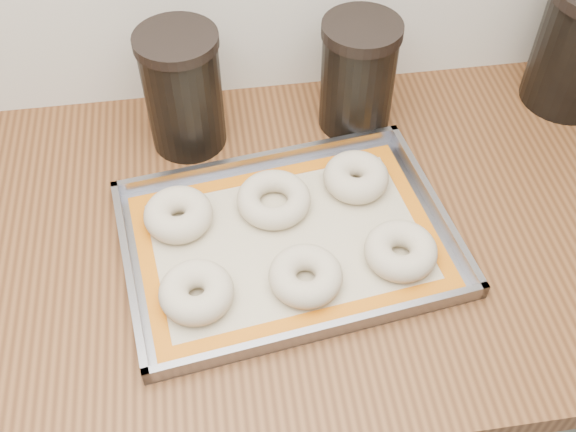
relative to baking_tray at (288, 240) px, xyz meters
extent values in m
cube|color=slate|center=(0.22, 0.03, -0.48)|extent=(3.00, 0.65, 0.86)
cube|color=brown|center=(0.22, 0.03, -0.03)|extent=(3.06, 0.68, 0.04)
cube|color=gray|center=(0.00, 0.00, 0.00)|extent=(0.50, 0.39, 0.00)
cube|color=gray|center=(-0.02, 0.16, 0.01)|extent=(0.46, 0.07, 0.02)
cube|color=gray|center=(0.02, -0.16, 0.01)|extent=(0.46, 0.07, 0.02)
cube|color=gray|center=(-0.22, -0.03, 0.01)|extent=(0.05, 0.33, 0.02)
cube|color=gray|center=(0.22, 0.03, 0.01)|extent=(0.05, 0.33, 0.02)
cube|color=#C6B793|center=(0.00, 0.00, 0.00)|extent=(0.46, 0.34, 0.00)
cube|color=#D0680D|center=(-0.02, 0.13, 0.00)|extent=(0.42, 0.08, 0.00)
cube|color=#D0680D|center=(0.02, -0.13, 0.00)|extent=(0.42, 0.08, 0.00)
cube|color=#D0680D|center=(-0.20, -0.03, 0.00)|extent=(0.05, 0.25, 0.00)
cube|color=#D0680D|center=(0.20, 0.03, 0.00)|extent=(0.05, 0.25, 0.00)
torus|color=beige|center=(-0.13, -0.08, 0.02)|extent=(0.13, 0.13, 0.04)
torus|color=beige|center=(0.01, -0.08, 0.02)|extent=(0.12, 0.12, 0.04)
torus|color=beige|center=(0.15, -0.05, 0.02)|extent=(0.11, 0.11, 0.04)
torus|color=beige|center=(-0.15, 0.06, 0.02)|extent=(0.12, 0.12, 0.04)
torus|color=beige|center=(-0.01, 0.07, 0.01)|extent=(0.11, 0.11, 0.03)
torus|color=beige|center=(0.12, 0.09, 0.02)|extent=(0.10, 0.10, 0.04)
cylinder|color=black|center=(-0.13, 0.24, 0.08)|extent=(0.12, 0.12, 0.18)
cylinder|color=black|center=(-0.13, 0.24, 0.18)|extent=(0.13, 0.13, 0.02)
cylinder|color=black|center=(0.15, 0.24, 0.08)|extent=(0.12, 0.12, 0.17)
cylinder|color=black|center=(0.15, 0.24, 0.17)|extent=(0.12, 0.12, 0.02)
camera|label=1|loc=(-0.09, -0.59, 0.75)|focal=42.00mm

